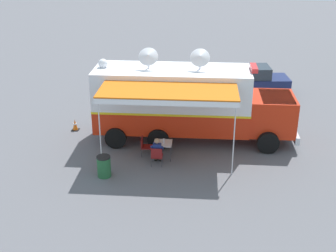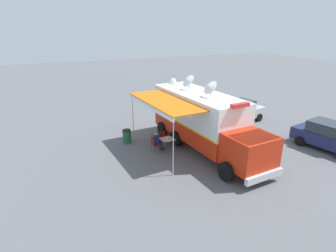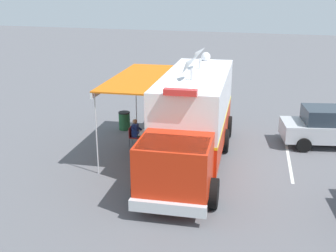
{
  "view_description": "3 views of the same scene",
  "coord_description": "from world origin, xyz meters",
  "views": [
    {
      "loc": [
        19.64,
        2.97,
        9.28
      ],
      "look_at": [
        1.64,
        0.07,
        1.35
      ],
      "focal_mm": 47.95,
      "sensor_mm": 36.0,
      "label": 1
    },
    {
      "loc": [
        8.54,
        14.56,
        7.43
      ],
      "look_at": [
        2.02,
        -0.12,
        1.56
      ],
      "focal_mm": 29.5,
      "sensor_mm": 36.0,
      "label": 2
    },
    {
      "loc": [
        -3.65,
        16.5,
        6.89
      ],
      "look_at": [
        0.97,
        0.77,
        1.42
      ],
      "focal_mm": 45.08,
      "sensor_mm": 36.0,
      "label": 3
    }
  ],
  "objects": [
    {
      "name": "folding_table",
      "position": [
        2.1,
        -0.08,
        0.67
      ],
      "size": [
        0.86,
        0.86,
        0.73
      ],
      "color": "silver",
      "rests_on": "ground"
    },
    {
      "name": "trash_bin",
      "position": [
        4.12,
        -2.18,
        0.46
      ],
      "size": [
        0.57,
        0.57,
        0.91
      ],
      "color": "#235B33",
      "rests_on": "ground"
    },
    {
      "name": "water_bottle",
      "position": [
        2.12,
        -0.04,
        0.83
      ],
      "size": [
        0.07,
        0.07,
        0.22
      ],
      "color": "silver",
      "rests_on": "folding_table"
    },
    {
      "name": "ground_plane",
      "position": [
        0.0,
        0.0,
        0.0
      ],
      "size": [
        100.0,
        100.0,
        0.0
      ],
      "primitive_type": "plane",
      "color": "#5B5B60"
    },
    {
      "name": "command_truck",
      "position": [
        -0.03,
        0.75,
        1.95
      ],
      "size": [
        5.48,
        9.66,
        4.53
      ],
      "color": "red",
      "rests_on": "ground"
    },
    {
      "name": "seated_responder",
      "position": [
        2.71,
        -0.22,
        0.65
      ],
      "size": [
        0.69,
        0.58,
        1.25
      ],
      "color": "navy",
      "rests_on": "ground"
    },
    {
      "name": "traffic_cone",
      "position": [
        -0.17,
        -4.99,
        0.28
      ],
      "size": [
        0.36,
        0.36,
        0.58
      ],
      "color": "black",
      "rests_on": "ground"
    },
    {
      "name": "folding_chair_at_table",
      "position": [
        2.9,
        -0.21,
        0.51
      ],
      "size": [
        0.52,
        0.52,
        0.87
      ],
      "color": "maroon",
      "rests_on": "ground"
    },
    {
      "name": "folding_chair_beside_table",
      "position": [
        2.01,
        -0.93,
        0.51
      ],
      "size": [
        0.52,
        0.52,
        0.87
      ],
      "color": "maroon",
      "rests_on": "ground"
    },
    {
      "name": "lot_stripe",
      "position": [
        -3.91,
        -0.57,
        0.0
      ],
      "size": [
        0.52,
        4.79,
        0.01
      ],
      "primitive_type": "cube",
      "rotation": [
        0.0,
        0.0,
        0.08
      ],
      "color": "silver",
      "rests_on": "ground"
    },
    {
      "name": "car_far_corner",
      "position": [
        -7.22,
        3.95,
        0.88
      ],
      "size": [
        2.57,
        4.46,
        1.76
      ],
      "color": "navy",
      "rests_on": "ground"
    },
    {
      "name": "car_behind_truck",
      "position": [
        -5.54,
        -2.68,
        0.88
      ],
      "size": [
        4.48,
        2.64,
        1.76
      ],
      "color": "#B2B5BA",
      "rests_on": "ground"
    }
  ]
}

